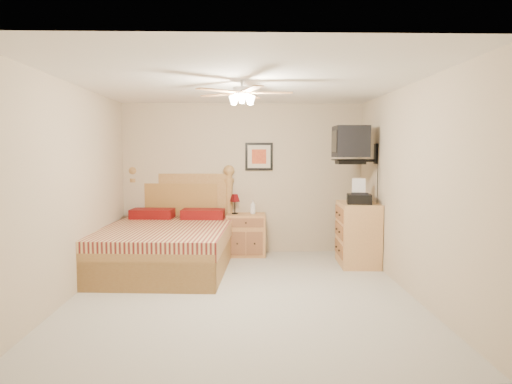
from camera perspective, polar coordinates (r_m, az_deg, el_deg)
floor at (r=5.66m, az=-1.69°, el=-12.40°), size 4.50×4.50×0.00m
ceiling at (r=5.46m, az=-1.76°, el=13.49°), size 4.00×4.50×0.04m
wall_back at (r=7.67m, az=-1.65°, el=1.68°), size 4.00×0.04×2.50m
wall_front at (r=3.18m, az=-1.89°, el=-3.01°), size 4.00×0.04×2.50m
wall_left at (r=5.79m, az=-21.94°, el=0.24°), size 0.04×4.50×2.50m
wall_right at (r=5.77m, az=18.56°, el=0.33°), size 0.04×4.50×2.50m
bed at (r=6.69m, az=-11.28°, el=-3.27°), size 1.90×2.40×1.48m
nightstand at (r=7.53m, az=-1.23°, el=-5.36°), size 0.64×0.49×0.68m
table_lamp at (r=7.51m, az=-2.67°, el=-1.51°), size 0.21×0.21×0.32m
lotion_bottle at (r=7.49m, az=-0.39°, el=-1.88°), size 0.10×0.10×0.23m
framed_picture at (r=7.64m, az=0.37°, el=4.45°), size 0.46×0.04×0.46m
dresser at (r=7.04m, az=12.62°, el=-5.12°), size 0.59×0.82×0.94m
fax_machine at (r=6.81m, az=12.78°, el=0.08°), size 0.40×0.42×0.37m
magazine_lower at (r=7.26m, az=11.75°, el=-0.95°), size 0.28×0.33×0.03m
magazine_upper at (r=7.28m, az=11.83°, el=-0.75°), size 0.27×0.30×0.02m
wall_tv at (r=6.96m, az=12.95°, el=5.84°), size 0.56×0.46×0.58m
ceiling_fan at (r=5.24m, az=-1.76°, el=12.30°), size 1.14×1.14×0.28m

